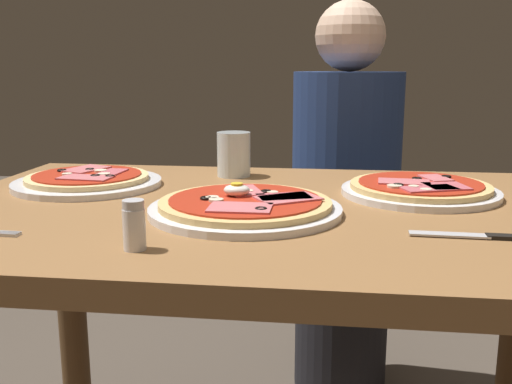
% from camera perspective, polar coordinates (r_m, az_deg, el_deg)
% --- Properties ---
extents(dining_table, '(1.19, 0.77, 0.76)m').
position_cam_1_polar(dining_table, '(1.05, 1.37, -8.04)').
color(dining_table, olive).
rests_on(dining_table, ground).
extents(pizza_foreground, '(0.32, 0.32, 0.05)m').
position_cam_1_polar(pizza_foreground, '(0.95, -1.03, -1.39)').
color(pizza_foreground, white).
rests_on(pizza_foreground, dining_table).
extents(pizza_across_left, '(0.29, 0.29, 0.03)m').
position_cam_1_polar(pizza_across_left, '(1.13, 15.73, 0.28)').
color(pizza_across_left, white).
rests_on(pizza_across_left, dining_table).
extents(pizza_across_right, '(0.29, 0.29, 0.03)m').
position_cam_1_polar(pizza_across_right, '(1.22, -16.11, 1.09)').
color(pizza_across_right, white).
rests_on(pizza_across_right, dining_table).
extents(water_glass_near, '(0.07, 0.07, 0.10)m').
position_cam_1_polar(water_glass_near, '(1.28, -2.18, 3.40)').
color(water_glass_near, silver).
rests_on(water_glass_near, dining_table).
extents(knife, '(0.20, 0.03, 0.01)m').
position_cam_1_polar(knife, '(0.88, 21.98, -4.05)').
color(knife, silver).
rests_on(knife, dining_table).
extents(salt_shaker, '(0.03, 0.03, 0.07)m').
position_cam_1_polar(salt_shaker, '(0.78, -11.82, -3.21)').
color(salt_shaker, white).
rests_on(salt_shaker, dining_table).
extents(diner_person, '(0.32, 0.32, 1.18)m').
position_cam_1_polar(diner_person, '(1.78, 8.65, -2.05)').
color(diner_person, black).
rests_on(diner_person, ground).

